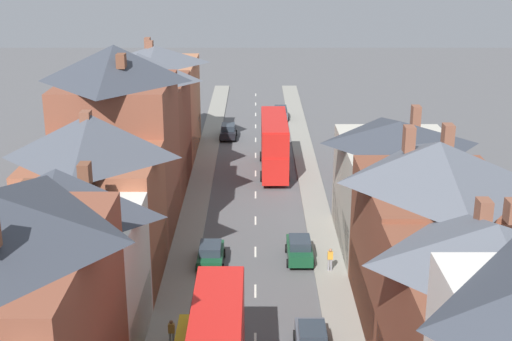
{
  "coord_description": "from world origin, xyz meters",
  "views": [
    {
      "loc": [
        0.04,
        -17.18,
        21.72
      ],
      "look_at": [
        0.02,
        40.01,
        2.93
      ],
      "focal_mm": 50.0,
      "sensor_mm": 36.0,
      "label": 1
    }
  ],
  "objects_px": {
    "car_near_silver": "(229,131)",
    "car_mid_black": "(300,249)",
    "car_parked_left_b": "(281,113)",
    "pedestrian_mid_right": "(172,332)",
    "car_parked_left_a": "(312,340)",
    "pedestrian_far_left": "(330,258)",
    "double_decker_bus_lead": "(274,144)",
    "car_parked_right_a": "(211,254)"
  },
  "relations": [
    {
      "from": "pedestrian_far_left",
      "to": "car_parked_left_a",
      "type": "bearing_deg",
      "value": -101.24
    },
    {
      "from": "car_near_silver",
      "to": "car_mid_black",
      "type": "xyz_separation_m",
      "value": [
        6.2,
        -31.99,
        0.03
      ]
    },
    {
      "from": "car_parked_left_a",
      "to": "pedestrian_far_left",
      "type": "distance_m",
      "value": 10.08
    },
    {
      "from": "double_decker_bus_lead",
      "to": "pedestrian_mid_right",
      "type": "height_order",
      "value": "double_decker_bus_lead"
    },
    {
      "from": "car_near_silver",
      "to": "car_parked_right_a",
      "type": "relative_size",
      "value": 1.06
    },
    {
      "from": "car_parked_left_a",
      "to": "car_parked_left_b",
      "type": "distance_m",
      "value": 52.61
    },
    {
      "from": "car_parked_left_a",
      "to": "car_parked_left_b",
      "type": "height_order",
      "value": "car_parked_left_b"
    },
    {
      "from": "car_parked_right_a",
      "to": "car_mid_black",
      "type": "bearing_deg",
      "value": 7.18
    },
    {
      "from": "car_mid_black",
      "to": "pedestrian_mid_right",
      "type": "bearing_deg",
      "value": -124.2
    },
    {
      "from": "car_near_silver",
      "to": "car_parked_right_a",
      "type": "distance_m",
      "value": 32.78
    },
    {
      "from": "car_mid_black",
      "to": "car_parked_left_b",
      "type": "bearing_deg",
      "value": 90.0
    },
    {
      "from": "double_decker_bus_lead",
      "to": "car_parked_right_a",
      "type": "xyz_separation_m",
      "value": [
        -4.89,
        -20.8,
        -2.0
      ]
    },
    {
      "from": "car_mid_black",
      "to": "car_parked_left_b",
      "type": "relative_size",
      "value": 1.01
    },
    {
      "from": "double_decker_bus_lead",
      "to": "pedestrian_mid_right",
      "type": "xyz_separation_m",
      "value": [
        -6.41,
        -31.37,
        -1.78
      ]
    },
    {
      "from": "car_parked_left_b",
      "to": "pedestrian_mid_right",
      "type": "bearing_deg",
      "value": -98.42
    },
    {
      "from": "car_parked_left_a",
      "to": "car_mid_black",
      "type": "relative_size",
      "value": 0.98
    },
    {
      "from": "double_decker_bus_lead",
      "to": "car_parked_left_b",
      "type": "distance_m",
      "value": 20.91
    },
    {
      "from": "car_near_silver",
      "to": "car_parked_left_b",
      "type": "xyz_separation_m",
      "value": [
        6.2,
        8.79,
        0.02
      ]
    },
    {
      "from": "car_parked_left_b",
      "to": "pedestrian_mid_right",
      "type": "height_order",
      "value": "pedestrian_mid_right"
    },
    {
      "from": "double_decker_bus_lead",
      "to": "pedestrian_far_left",
      "type": "xyz_separation_m",
      "value": [
        3.27,
        -21.95,
        -1.78
      ]
    },
    {
      "from": "car_mid_black",
      "to": "pedestrian_mid_right",
      "type": "relative_size",
      "value": 2.49
    },
    {
      "from": "car_parked_left_a",
      "to": "pedestrian_mid_right",
      "type": "bearing_deg",
      "value": 176.57
    },
    {
      "from": "car_parked_left_a",
      "to": "pedestrian_mid_right",
      "type": "distance_m",
      "value": 7.73
    },
    {
      "from": "car_near_silver",
      "to": "car_parked_left_a",
      "type": "height_order",
      "value": "car_near_silver"
    },
    {
      "from": "double_decker_bus_lead",
      "to": "car_parked_right_a",
      "type": "bearing_deg",
      "value": -103.24
    },
    {
      "from": "car_mid_black",
      "to": "pedestrian_far_left",
      "type": "xyz_separation_m",
      "value": [
        1.96,
        -1.93,
        0.18
      ]
    },
    {
      "from": "double_decker_bus_lead",
      "to": "car_near_silver",
      "type": "xyz_separation_m",
      "value": [
        -4.89,
        11.98,
        -1.99
      ]
    },
    {
      "from": "car_mid_black",
      "to": "pedestrian_mid_right",
      "type": "xyz_separation_m",
      "value": [
        -7.72,
        -11.36,
        0.18
      ]
    },
    {
      "from": "double_decker_bus_lead",
      "to": "car_parked_left_a",
      "type": "bearing_deg",
      "value": -87.65
    },
    {
      "from": "car_parked_left_a",
      "to": "car_parked_right_a",
      "type": "bearing_deg",
      "value": 119.32
    },
    {
      "from": "car_parked_right_a",
      "to": "pedestrian_far_left",
      "type": "height_order",
      "value": "pedestrian_far_left"
    },
    {
      "from": "car_mid_black",
      "to": "car_parked_left_a",
      "type": "bearing_deg",
      "value": -90.0
    },
    {
      "from": "double_decker_bus_lead",
      "to": "car_parked_left_a",
      "type": "height_order",
      "value": "double_decker_bus_lead"
    },
    {
      "from": "car_parked_right_a",
      "to": "car_near_silver",
      "type": "bearing_deg",
      "value": 90.0
    },
    {
      "from": "pedestrian_mid_right",
      "to": "pedestrian_far_left",
      "type": "distance_m",
      "value": 13.51
    },
    {
      "from": "car_near_silver",
      "to": "pedestrian_mid_right",
      "type": "distance_m",
      "value": 43.38
    },
    {
      "from": "double_decker_bus_lead",
      "to": "pedestrian_far_left",
      "type": "distance_m",
      "value": 22.26
    },
    {
      "from": "car_parked_right_a",
      "to": "car_parked_left_b",
      "type": "height_order",
      "value": "car_parked_left_b"
    },
    {
      "from": "car_parked_left_b",
      "to": "pedestrian_mid_right",
      "type": "relative_size",
      "value": 2.47
    },
    {
      "from": "car_parked_right_a",
      "to": "pedestrian_far_left",
      "type": "bearing_deg",
      "value": -8.03
    },
    {
      "from": "car_parked_right_a",
      "to": "car_mid_black",
      "type": "distance_m",
      "value": 6.25
    },
    {
      "from": "car_mid_black",
      "to": "pedestrian_far_left",
      "type": "distance_m",
      "value": 2.76
    }
  ]
}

